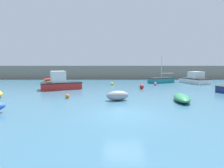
# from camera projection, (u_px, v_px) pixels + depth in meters

# --- Properties ---
(ground_plane) EXTENTS (120.00, 120.00, 0.20)m
(ground_plane) POSITION_uv_depth(u_px,v_px,m) (125.00, 116.00, 10.73)
(ground_plane) COLOR #38667F
(harbor_breakwater) EXTENTS (66.90, 3.54, 2.83)m
(harbor_breakwater) POSITION_uv_depth(u_px,v_px,m) (116.00, 72.00, 38.28)
(harbor_breakwater) COLOR gray
(harbor_breakwater) RESTS_ON ground_plane
(sailboat_short_mast) EXTENTS (4.89, 3.62, 4.55)m
(sailboat_short_mast) POSITION_uv_depth(u_px,v_px,m) (162.00, 80.00, 29.19)
(sailboat_short_mast) COLOR teal
(sailboat_short_mast) RESTS_ON ground_plane
(rowboat_with_red_cover) EXTENTS (2.43, 3.37, 0.95)m
(rowboat_with_red_cover) POSITION_uv_depth(u_px,v_px,m) (52.00, 81.00, 27.28)
(rowboat_with_red_cover) COLOR orange
(rowboat_with_red_cover) RESTS_ON ground_plane
(dinghy_near_pier) EXTENTS (2.10, 1.41, 0.82)m
(dinghy_near_pier) POSITION_uv_depth(u_px,v_px,m) (118.00, 96.00, 14.78)
(dinghy_near_pier) COLOR gray
(dinghy_near_pier) RESTS_ON ground_plane
(motorboat_grey_hull) EXTENTS (5.25, 3.92, 2.25)m
(motorboat_grey_hull) POSITION_uv_depth(u_px,v_px,m) (61.00, 83.00, 21.55)
(motorboat_grey_hull) COLOR red
(motorboat_grey_hull) RESTS_ON ground_plane
(rowboat_blue_near) EXTENTS (1.87, 3.48, 0.58)m
(rowboat_blue_near) POSITION_uv_depth(u_px,v_px,m) (183.00, 98.00, 14.39)
(rowboat_blue_near) COLOR #287A4C
(rowboat_blue_near) RESTS_ON ground_plane
(motorboat_with_cabin) EXTENTS (3.50, 5.11, 1.93)m
(motorboat_with_cabin) POSITION_uv_depth(u_px,v_px,m) (196.00, 79.00, 28.21)
(motorboat_with_cabin) COLOR white
(motorboat_with_cabin) RESTS_ON ground_plane
(mooring_buoy_orange) EXTENTS (0.37, 0.37, 0.37)m
(mooring_buoy_orange) POSITION_uv_depth(u_px,v_px,m) (68.00, 96.00, 15.83)
(mooring_buoy_orange) COLOR orange
(mooring_buoy_orange) RESTS_ON ground_plane
(mooring_buoy_red) EXTENTS (0.55, 0.55, 0.55)m
(mooring_buoy_red) POSITION_uv_depth(u_px,v_px,m) (143.00, 87.00, 21.81)
(mooring_buoy_red) COLOR red
(mooring_buoy_red) RESTS_ON ground_plane
(mooring_buoy_yellow) EXTENTS (0.41, 0.41, 0.41)m
(mooring_buoy_yellow) POSITION_uv_depth(u_px,v_px,m) (113.00, 84.00, 25.91)
(mooring_buoy_yellow) COLOR yellow
(mooring_buoy_yellow) RESTS_ON ground_plane
(mooring_buoy_pink) EXTENTS (0.46, 0.46, 0.46)m
(mooring_buoy_pink) POSITION_uv_depth(u_px,v_px,m) (156.00, 84.00, 25.59)
(mooring_buoy_pink) COLOR #EA668C
(mooring_buoy_pink) RESTS_ON ground_plane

